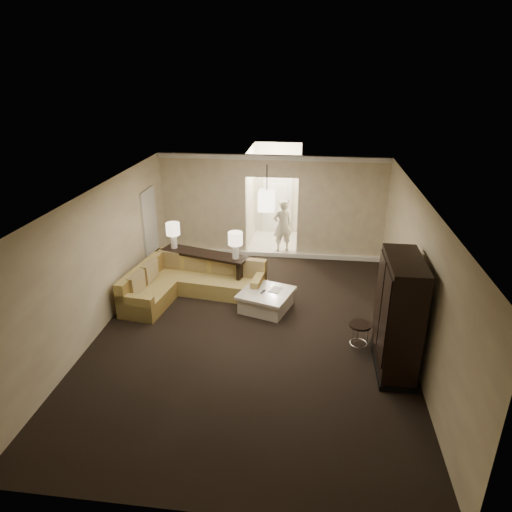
# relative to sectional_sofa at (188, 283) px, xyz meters

# --- Properties ---
(ground) EXTENTS (8.00, 8.00, 0.00)m
(ground) POSITION_rel_sectional_sofa_xyz_m (1.66, -1.39, -0.33)
(ground) COLOR black
(ground) RESTS_ON ground
(wall_back) EXTENTS (6.00, 0.04, 2.80)m
(wall_back) POSITION_rel_sectional_sofa_xyz_m (1.66, 2.61, 1.07)
(wall_back) COLOR beige
(wall_back) RESTS_ON ground
(wall_front) EXTENTS (6.00, 0.04, 2.80)m
(wall_front) POSITION_rel_sectional_sofa_xyz_m (1.66, -5.39, 1.07)
(wall_front) COLOR beige
(wall_front) RESTS_ON ground
(wall_left) EXTENTS (0.04, 8.00, 2.80)m
(wall_left) POSITION_rel_sectional_sofa_xyz_m (-1.34, -1.39, 1.07)
(wall_left) COLOR beige
(wall_left) RESTS_ON ground
(wall_right) EXTENTS (0.04, 8.00, 2.80)m
(wall_right) POSITION_rel_sectional_sofa_xyz_m (4.66, -1.39, 1.07)
(wall_right) COLOR beige
(wall_right) RESTS_ON ground
(ceiling) EXTENTS (6.00, 8.00, 0.02)m
(ceiling) POSITION_rel_sectional_sofa_xyz_m (1.66, -1.39, 2.47)
(ceiling) COLOR silver
(ceiling) RESTS_ON wall_back
(crown_molding) EXTENTS (6.00, 0.10, 0.12)m
(crown_molding) POSITION_rel_sectional_sofa_xyz_m (1.66, 2.56, 2.40)
(crown_molding) COLOR white
(crown_molding) RESTS_ON wall_back
(baseboard) EXTENTS (6.00, 0.10, 0.12)m
(baseboard) POSITION_rel_sectional_sofa_xyz_m (1.66, 2.56, -0.27)
(baseboard) COLOR white
(baseboard) RESTS_ON ground
(side_door) EXTENTS (0.05, 0.90, 2.10)m
(side_door) POSITION_rel_sectional_sofa_xyz_m (-1.31, 1.41, 0.72)
(side_door) COLOR silver
(side_door) RESTS_ON ground
(foyer) EXTENTS (1.44, 2.02, 2.80)m
(foyer) POSITION_rel_sectional_sofa_xyz_m (1.66, 3.95, 0.98)
(foyer) COLOR beige
(foyer) RESTS_ON ground
(sectional_sofa) EXTENTS (2.97, 2.27, 0.82)m
(sectional_sofa) POSITION_rel_sectional_sofa_xyz_m (0.00, 0.00, 0.00)
(sectional_sofa) COLOR brown
(sectional_sofa) RESTS_ON ground
(coffee_table) EXTENTS (1.30, 1.30, 0.43)m
(coffee_table) POSITION_rel_sectional_sofa_xyz_m (1.84, -0.39, -0.11)
(coffee_table) COLOR beige
(coffee_table) RESTS_ON ground
(console_table) EXTENTS (2.19, 1.05, 0.82)m
(console_table) POSITION_rel_sectional_sofa_xyz_m (0.26, 0.61, 0.17)
(console_table) COLOR black
(console_table) RESTS_ON ground
(armoire) EXTENTS (0.61, 1.43, 2.06)m
(armoire) POSITION_rel_sectional_sofa_xyz_m (4.25, -2.17, 0.66)
(armoire) COLOR black
(armoire) RESTS_ON ground
(drink_table) EXTENTS (0.41, 0.41, 0.51)m
(drink_table) POSITION_rel_sectional_sofa_xyz_m (3.72, -1.65, 0.04)
(drink_table) COLOR black
(drink_table) RESTS_ON ground
(table_lamp_left) EXTENTS (0.33, 0.33, 0.63)m
(table_lamp_left) POSITION_rel_sectional_sofa_xyz_m (-0.53, 0.83, 0.92)
(table_lamp_left) COLOR white
(table_lamp_left) RESTS_ON console_table
(table_lamp_right) EXTENTS (0.33, 0.33, 0.63)m
(table_lamp_right) POSITION_rel_sectional_sofa_xyz_m (1.05, 0.38, 0.92)
(table_lamp_right) COLOR white
(table_lamp_right) RESTS_ON console_table
(pendant_light) EXTENTS (0.38, 0.38, 1.09)m
(pendant_light) POSITION_rel_sectional_sofa_xyz_m (1.66, 1.31, 1.63)
(pendant_light) COLOR black
(pendant_light) RESTS_ON ceiling
(person) EXTENTS (0.71, 0.60, 1.66)m
(person) POSITION_rel_sectional_sofa_xyz_m (1.94, 3.02, 0.50)
(person) COLOR beige
(person) RESTS_ON ground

